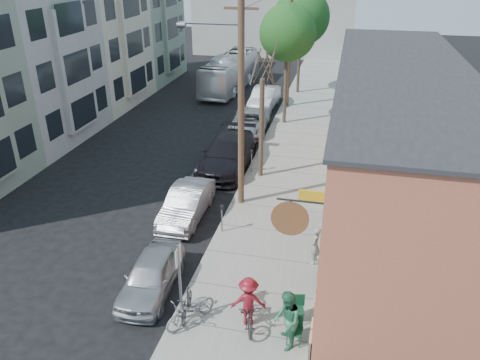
% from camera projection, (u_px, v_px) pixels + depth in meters
% --- Properties ---
extents(ground, '(120.00, 120.00, 0.00)m').
position_uv_depth(ground, '(159.00, 247.00, 18.91)').
color(ground, black).
extents(sidewalk, '(4.50, 58.00, 0.15)m').
position_uv_depth(sidewalk, '(296.00, 152.00, 27.66)').
color(sidewalk, gray).
rests_on(sidewalk, ground).
extents(cafe_building, '(6.60, 20.20, 6.61)m').
position_uv_depth(cafe_building, '(394.00, 145.00, 20.03)').
color(cafe_building, '#BB5E45').
rests_on(cafe_building, ground).
extents(apartment_row, '(6.30, 32.00, 9.00)m').
position_uv_depth(apartment_row, '(67.00, 55.00, 31.59)').
color(apartment_row, gray).
rests_on(apartment_row, ground).
extents(sign_post, '(0.07, 0.45, 2.80)m').
position_uv_depth(sign_post, '(179.00, 276.00, 14.25)').
color(sign_post, slate).
rests_on(sign_post, sidewalk).
extents(parking_meter_near, '(0.14, 0.14, 1.24)m').
position_uv_depth(parking_meter_near, '(222.00, 214.00, 19.31)').
color(parking_meter_near, slate).
rests_on(parking_meter_near, sidewalk).
extents(parking_meter_far, '(0.14, 0.14, 1.24)m').
position_uv_depth(parking_meter_far, '(252.00, 157.00, 24.65)').
color(parking_meter_far, slate).
rests_on(parking_meter_far, sidewalk).
extents(utility_pole_near, '(3.57, 0.28, 10.00)m').
position_uv_depth(utility_pole_near, '(240.00, 92.00, 19.72)').
color(utility_pole_near, '#503A28').
rests_on(utility_pole_near, sidewalk).
extents(utility_pole_far, '(1.80, 0.28, 10.00)m').
position_uv_depth(utility_pole_far, '(290.00, 36.00, 33.57)').
color(utility_pole_far, '#503A28').
rests_on(utility_pole_far, sidewalk).
extents(tree_bare, '(0.24, 0.24, 5.12)m').
position_uv_depth(tree_bare, '(261.00, 129.00, 23.52)').
color(tree_bare, '#44392C').
rests_on(tree_bare, sidewalk).
extents(tree_leafy_mid, '(3.64, 3.64, 7.80)m').
position_uv_depth(tree_leafy_mid, '(288.00, 33.00, 29.73)').
color(tree_leafy_mid, '#44392C').
rests_on(tree_leafy_mid, sidewalk).
extents(tree_leafy_far, '(4.44, 4.44, 8.22)m').
position_uv_depth(tree_leafy_far, '(301.00, 17.00, 36.74)').
color(tree_leafy_far, '#44392C').
rests_on(tree_leafy_far, sidewalk).
extents(patio_chair_a, '(0.59, 0.59, 0.88)m').
position_uv_depth(patio_chair_a, '(296.00, 310.00, 14.71)').
color(patio_chair_a, '#113F29').
rests_on(patio_chair_a, sidewalk).
extents(patio_chair_b, '(0.55, 0.55, 0.88)m').
position_uv_depth(patio_chair_b, '(294.00, 331.00, 13.89)').
color(patio_chair_b, '#113F29').
rests_on(patio_chair_b, sidewalk).
extents(patron_grey, '(0.42, 0.59, 1.50)m').
position_uv_depth(patron_grey, '(315.00, 246.00, 17.37)').
color(patron_grey, gray).
rests_on(patron_grey, sidewalk).
extents(patron_green, '(0.94, 1.09, 1.92)m').
position_uv_depth(patron_green, '(287.00, 320.00, 13.55)').
color(patron_green, '#2C6F4E').
rests_on(patron_green, sidewalk).
extents(cyclist, '(1.19, 0.83, 1.69)m').
position_uv_depth(cyclist, '(248.00, 301.00, 14.46)').
color(cyclist, maroon).
rests_on(cyclist, sidewalk).
extents(cyclist_bike, '(1.23, 2.07, 1.03)m').
position_uv_depth(cyclist_bike, '(248.00, 310.00, 14.61)').
color(cyclist_bike, black).
rests_on(cyclist_bike, sidewalk).
extents(parked_bike_a, '(0.59, 1.53, 0.89)m').
position_uv_depth(parked_bike_a, '(187.00, 304.00, 14.94)').
color(parked_bike_a, '#232326').
rests_on(parked_bike_a, sidewalk).
extents(parked_bike_b, '(1.58, 1.87, 0.97)m').
position_uv_depth(parked_bike_b, '(191.00, 311.00, 14.61)').
color(parked_bike_b, slate).
rests_on(parked_bike_b, sidewalk).
extents(car_0, '(1.77, 3.97, 1.33)m').
position_uv_depth(car_0, '(151.00, 275.00, 16.18)').
color(car_0, '#A3A7AB').
rests_on(car_0, ground).
extents(car_1, '(1.52, 4.29, 1.41)m').
position_uv_depth(car_1, '(187.00, 204.00, 20.69)').
color(car_1, '#A8A8B0').
rests_on(car_1, ground).
extents(car_2, '(2.44, 5.91, 1.71)m').
position_uv_depth(car_2, '(227.00, 154.00, 25.43)').
color(car_2, black).
rests_on(car_2, ground).
extents(car_3, '(2.63, 5.14, 1.39)m').
position_uv_depth(car_3, '(250.00, 122.00, 30.71)').
color(car_3, '#9CA0A4').
rests_on(car_3, ground).
extents(car_4, '(1.83, 4.84, 1.58)m').
position_uv_depth(car_4, '(264.00, 98.00, 35.40)').
color(car_4, '#B5B5BD').
rests_on(car_4, ground).
extents(bus, '(3.02, 10.56, 2.91)m').
position_uv_depth(bus, '(230.00, 72.00, 40.19)').
color(bus, white).
rests_on(bus, ground).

